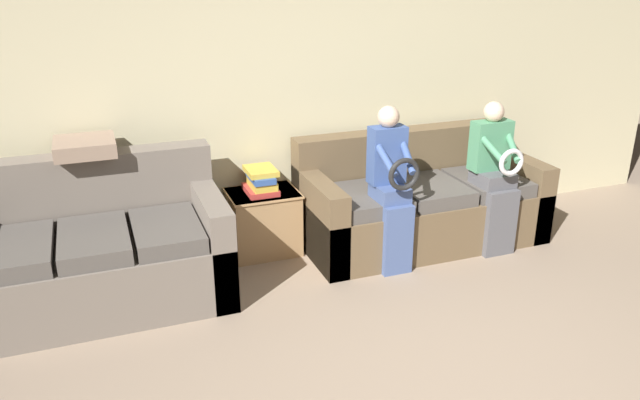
{
  "coord_description": "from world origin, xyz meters",
  "views": [
    {
      "loc": [
        -1.65,
        -1.91,
        2.16
      ],
      "look_at": [
        -0.33,
        1.59,
        0.72
      ],
      "focal_mm": 35.0,
      "sensor_mm": 36.0,
      "label": 1
    }
  ],
  "objects": [
    {
      "name": "couch_side",
      "position": [
        -1.73,
        2.09,
        0.34
      ],
      "size": [
        1.68,
        0.91,
        0.94
      ],
      "color": "#70665B",
      "rests_on": "ground_plane"
    },
    {
      "name": "throw_pillow",
      "position": [
        -1.71,
        2.41,
        0.99
      ],
      "size": [
        0.39,
        0.39,
        0.1
      ],
      "color": "gray",
      "rests_on": "couch_side"
    },
    {
      "name": "child_right_seated",
      "position": [
        1.2,
        1.87,
        0.63
      ],
      "size": [
        0.31,
        0.37,
        1.17
      ],
      "color": "#56565B",
      "rests_on": "ground_plane"
    },
    {
      "name": "side_shelf",
      "position": [
        -0.49,
        2.43,
        0.26
      ],
      "size": [
        0.54,
        0.42,
        0.5
      ],
      "color": "#9E7A51",
      "rests_on": "ground_plane"
    },
    {
      "name": "child_left_seated",
      "position": [
        0.32,
        1.87,
        0.66
      ],
      "size": [
        0.27,
        0.37,
        1.2
      ],
      "color": "#475B8E",
      "rests_on": "ground_plane"
    },
    {
      "name": "book_stack",
      "position": [
        -0.5,
        2.42,
        0.59
      ],
      "size": [
        0.23,
        0.31,
        0.19
      ],
      "color": "#BC3833",
      "rests_on": "side_shelf"
    },
    {
      "name": "wall_back",
      "position": [
        0.0,
        2.69,
        1.27
      ],
      "size": [
        6.92,
        0.06,
        2.55
      ],
      "color": "beige",
      "rests_on": "ground_plane"
    },
    {
      "name": "couch_main",
      "position": [
        0.76,
        2.21,
        0.31
      ],
      "size": [
        1.93,
        0.85,
        0.86
      ],
      "color": "brown",
      "rests_on": "ground_plane"
    }
  ]
}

